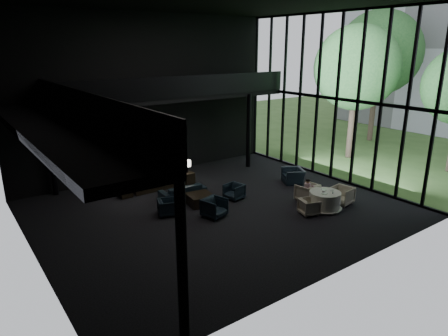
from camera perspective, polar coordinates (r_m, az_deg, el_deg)
floor at (r=16.52m, az=-0.71°, el=-5.85°), size 14.00×12.00×0.02m
wall_back at (r=20.56m, az=-10.60°, el=9.98°), size 14.00×0.04×8.00m
wall_front at (r=11.14m, az=17.35°, el=3.71°), size 14.00×0.04×8.00m
wall_left at (r=12.80m, az=-27.40°, el=4.22°), size 0.04×12.00×8.00m
curtain_wall at (r=20.19m, az=15.81°, el=9.51°), size 0.20×12.00×8.00m
mezzanine_left at (r=12.97m, az=-23.06°, el=4.92°), size 2.00×12.00×0.25m
mezzanine_back at (r=20.14m, az=-6.74°, el=10.01°), size 12.00×2.00×0.25m
railing_left at (r=13.13m, az=-19.11°, el=8.14°), size 0.06×12.00×1.00m
railing_back at (r=19.21m, az=-5.31°, el=11.52°), size 12.00×0.06×1.00m
column_sw at (r=8.90m, az=-6.03°, el=-12.85°), size 0.24×0.24×4.00m
column_nw at (r=19.05m, az=-23.52°, el=2.17°), size 0.24×0.24×4.00m
column_ne at (r=21.77m, az=3.53°, el=5.28°), size 0.24×0.24×4.00m
tree_near at (r=24.51m, az=18.42°, el=13.41°), size 4.80×4.80×7.65m
tree_far at (r=29.73m, az=21.26°, el=15.08°), size 5.60×5.60×8.80m
console at (r=18.82m, az=-9.52°, el=-1.94°), size 2.38×0.54×0.76m
bronze_urn at (r=18.51m, az=-9.59°, el=0.68°), size 0.67×0.67×1.24m
side_table_left at (r=18.22m, az=-13.96°, el=-3.16°), size 0.53×0.53×0.58m
table_lamp_left at (r=17.90m, az=-14.05°, el=-0.84°), size 0.42×0.42×0.70m
side_table_right at (r=19.46m, az=-5.12°, el=-1.45°), size 0.50×0.50×0.55m
table_lamp_right at (r=19.30m, az=-5.28°, el=0.60°), size 0.36×0.36×0.60m
sofa at (r=17.66m, az=-5.93°, el=-3.02°), size 2.05×0.72×0.79m
lounge_armchair_west at (r=15.98m, az=-8.10°, el=-5.55°), size 0.79×0.81×0.67m
lounge_armchair_east at (r=17.43m, az=1.45°, el=-3.31°), size 0.80×0.83×0.73m
lounge_armchair_south at (r=15.63m, az=-1.39°, el=-5.44°), size 1.07×1.03×0.89m
window_armchair at (r=19.73m, az=9.88°, el=-0.78°), size 1.12×1.28×0.94m
coffee_table at (r=16.92m, az=-3.44°, el=-4.49°), size 1.14×1.14×0.45m
dining_table at (r=16.87m, az=14.17°, el=-4.68°), size 1.43×1.43×0.75m
dining_chair_north at (r=17.55m, az=11.81°, el=-3.20°), size 0.99×0.94×0.92m
dining_chair_east at (r=17.58m, az=16.49°, el=-3.57°), size 0.92×0.97×0.89m
dining_chair_west at (r=16.23m, az=12.07°, el=-5.42°), size 0.76×0.78×0.65m
child at (r=17.35m, az=11.86°, el=-2.46°), size 0.27×0.27×0.59m
plate_a at (r=16.53m, az=14.14°, el=-3.54°), size 0.28×0.28×0.02m
plate_b at (r=16.98m, az=14.05°, el=-2.99°), size 0.30×0.30×0.02m
saucer at (r=16.89m, az=15.12°, el=-3.19°), size 0.19×0.19×0.01m
coffee_cup at (r=16.85m, az=15.27°, el=-3.12°), size 0.10×0.10×0.06m
cereal_bowl at (r=16.69m, az=14.02°, el=-3.23°), size 0.16×0.16×0.08m
cream_pot at (r=16.62m, az=15.28°, el=-3.43°), size 0.06×0.06×0.07m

